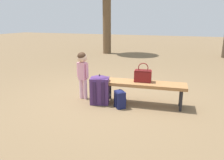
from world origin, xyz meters
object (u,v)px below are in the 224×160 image
Objects in this scene: backpack_small at (120,98)px; child_standing at (82,68)px; backpack_large at (100,89)px; park_bench at (143,85)px; handbag at (143,75)px.

child_standing is at bearing -12.56° from backpack_small.
backpack_small is (-0.87, 0.19, -0.47)m from child_standing.
park_bench is at bearing -164.13° from backpack_large.
backpack_large reaches higher than park_bench.
backpack_large is (-0.43, 0.13, -0.36)m from child_standing.
child_standing is (1.22, 0.15, 0.08)m from handbag.
handbag is at bearing -135.07° from backpack_small.
handbag is 1.01× the size of backpack_small.
backpack_small is at bearing 172.18° from backpack_large.
park_bench is 4.47× the size of backpack_small.
child_standing is 0.58m from backpack_large.
handbag is at bearing -159.99° from backpack_large.
handbag reaches higher than park_bench.
child_standing is at bearing 7.06° from handbag.
child_standing is (1.25, 0.10, 0.26)m from park_bench.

